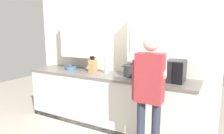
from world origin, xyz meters
TOP-DOWN VIEW (x-y plane):
  - back_wall_tiled at (0.00, 1.06)m, footprint 3.68×0.44m
  - counter_unit at (0.00, 0.73)m, footprint 3.16×0.69m
  - microwave_oven at (1.05, 0.77)m, footprint 0.56×0.73m
  - stock_pot at (0.49, 0.79)m, footprint 0.40×0.30m
  - thermos_flask at (-0.02, 0.77)m, footprint 0.09×0.09m
  - fruit_bowl at (-0.86, 0.79)m, footprint 0.23×0.23m
  - knife_block at (-0.31, 0.77)m, footprint 0.11×0.15m
  - person_figure at (1.03, 0.06)m, footprint 0.44×0.53m

SIDE VIEW (x-z plane):
  - counter_unit at x=0.00m, z-range 0.00..0.95m
  - person_figure at x=1.03m, z-range 0.16..1.82m
  - fruit_bowl at x=-0.86m, z-range 0.95..1.04m
  - stock_pot at x=0.49m, z-range 0.94..1.16m
  - knife_block at x=-0.31m, z-range 0.91..1.23m
  - microwave_oven at x=1.05m, z-range 0.95..1.28m
  - thermos_flask at x=-0.02m, z-range 0.95..1.28m
  - back_wall_tiled at x=0.00m, z-range 0.07..2.79m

